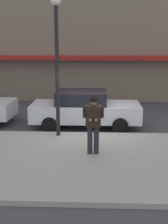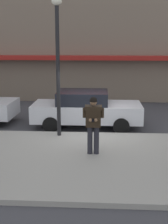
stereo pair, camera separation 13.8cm
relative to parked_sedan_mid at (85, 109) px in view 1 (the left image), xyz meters
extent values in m
plane|color=#3D3D42|center=(0.34, -1.00, -0.79)|extent=(80.00, 80.00, 0.00)
cube|color=#99968E|center=(1.34, -3.85, -0.72)|extent=(32.00, 5.30, 0.14)
cube|color=silver|center=(1.34, -0.95, -0.79)|extent=(28.00, 0.12, 0.01)
cube|color=#756656|center=(1.34, 7.50, 4.82)|extent=(28.00, 4.00, 11.22)
cube|color=maroon|center=(1.34, 5.15, 1.81)|extent=(26.60, 0.70, 0.24)
cylinder|color=black|center=(-3.98, 1.22, -0.47)|extent=(0.65, 0.24, 0.64)
cube|color=silver|center=(0.04, 0.00, -0.12)|extent=(4.51, 1.84, 0.70)
cube|color=black|center=(-0.14, 0.00, 0.49)|extent=(2.08, 1.65, 0.52)
cylinder|color=black|center=(1.44, 0.85, -0.47)|extent=(0.64, 0.22, 0.64)
cylinder|color=black|center=(1.43, -0.86, -0.47)|extent=(0.64, 0.22, 0.64)
cylinder|color=black|center=(-1.35, 0.86, -0.47)|extent=(0.64, 0.22, 0.64)
cylinder|color=black|center=(-1.36, -0.85, -0.47)|extent=(0.64, 0.22, 0.64)
cylinder|color=#23232B|center=(0.51, -3.48, -0.21)|extent=(0.16, 0.16, 0.88)
cylinder|color=#23232B|center=(0.31, -3.48, -0.21)|extent=(0.16, 0.16, 0.88)
cube|color=black|center=(0.41, -3.48, 0.55)|extent=(0.46, 0.30, 0.64)
cube|color=black|center=(0.41, -3.48, 0.82)|extent=(0.52, 0.34, 0.12)
cylinder|color=black|center=(0.68, -3.48, 0.66)|extent=(0.11, 0.11, 0.30)
cylinder|color=black|center=(0.56, -3.64, 0.51)|extent=(0.10, 0.30, 0.10)
sphere|color=#8C6647|center=(0.49, -3.78, 0.51)|extent=(0.10, 0.10, 0.10)
cylinder|color=black|center=(0.14, -3.48, 0.66)|extent=(0.11, 0.11, 0.30)
cylinder|color=black|center=(0.26, -3.64, 0.51)|extent=(0.10, 0.30, 0.10)
sphere|color=#8C6647|center=(0.33, -3.78, 0.51)|extent=(0.10, 0.10, 0.10)
cube|color=black|center=(0.41, -3.82, 0.51)|extent=(0.08, 0.14, 0.07)
sphere|color=#8C6647|center=(0.41, -3.51, 1.01)|extent=(0.22, 0.22, 0.22)
sphere|color=black|center=(0.41, -3.51, 1.04)|extent=(0.23, 0.23, 0.23)
cylinder|color=black|center=(-0.91, -1.65, 1.65)|extent=(0.14, 0.14, 4.60)
ellipsoid|color=silver|center=(-0.91, -1.65, 4.09)|extent=(0.36, 0.36, 0.28)
camera|label=1|loc=(0.54, -12.70, 2.84)|focal=50.00mm
camera|label=2|loc=(0.67, -12.69, 2.84)|focal=50.00mm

